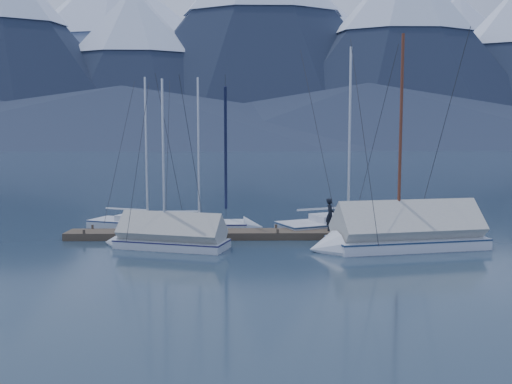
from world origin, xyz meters
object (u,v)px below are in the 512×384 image
at_px(sailboat_open_mid, 208,227).
at_px(sailboat_covered_far, 162,239).
at_px(person, 330,214).
at_px(sailboat_open_left, 155,226).
at_px(sailboat_open_right, 357,225).
at_px(sailboat_covered_near, 394,237).

relative_size(sailboat_open_mid, sailboat_covered_far, 1.08).
xyz_separation_m(sailboat_open_mid, person, (6.00, -2.32, 0.97)).
distance_m(sailboat_open_left, sailboat_covered_far, 5.00).
bearing_deg(sailboat_open_right, sailboat_covered_near, -84.11).
relative_size(sailboat_open_right, sailboat_covered_near, 1.02).
height_order(sailboat_covered_near, sailboat_covered_far, sailboat_covered_near).
distance_m(sailboat_open_right, sailboat_covered_far, 10.71).
distance_m(sailboat_covered_near, person, 3.62).
distance_m(sailboat_open_mid, sailboat_covered_far, 4.89).
xyz_separation_m(sailboat_covered_far, person, (7.67, 2.27, 0.73)).
distance_m(sailboat_open_right, person, 3.35).
bearing_deg(sailboat_covered_far, sailboat_covered_near, -2.18).
bearing_deg(person, sailboat_open_right, -16.75).
xyz_separation_m(sailboat_open_left, person, (8.78, -2.60, 0.97)).
xyz_separation_m(sailboat_open_right, sailboat_covered_near, (0.55, -5.29, 0.32)).
bearing_deg(sailboat_open_mid, sailboat_covered_near, -30.68).
relative_size(sailboat_covered_near, sailboat_covered_far, 1.27).
bearing_deg(sailboat_open_left, sailboat_covered_far, -77.14).
bearing_deg(sailboat_covered_near, sailboat_open_mid, 149.32).
bearing_deg(person, sailboat_covered_near, -119.89).
height_order(sailboat_open_left, sailboat_covered_far, sailboat_open_left).
height_order(sailboat_covered_far, person, sailboat_covered_far).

